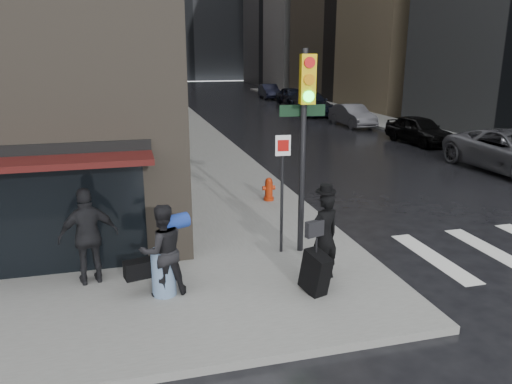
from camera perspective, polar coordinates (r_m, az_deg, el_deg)
The scene contains 13 objects.
ground at distance 10.18m, azimuth 6.01°, elevation -11.64°, with size 140.00×140.00×0.00m, color black.
sidewalk_left at distance 35.86m, azimuth -9.55°, elevation 8.29°, with size 4.00×50.00×0.15m, color slate.
sidewalk_right at distance 39.47m, azimuth 10.58°, elevation 8.92°, with size 3.00×50.00×0.15m, color slate.
man_overcoat at distance 10.09m, azimuth 7.59°, elevation -5.69°, with size 1.04×1.28×2.04m.
man_jeans at distance 9.63m, azimuth -10.72°, elevation -6.56°, with size 1.33×0.87×1.81m.
man_greycoat at distance 10.46m, azimuth -18.58°, elevation -4.81°, with size 1.23×0.69×1.99m.
traffic_light at distance 10.99m, azimuth 5.37°, elevation 7.54°, with size 1.14×0.54×4.59m.
fire_hydrant at distance 15.61m, azimuth 1.47°, elevation 0.22°, with size 0.41×0.32×0.73m.
parked_car_1 at distance 27.36m, azimuth 18.15°, elevation 6.77°, with size 1.70×4.23×1.44m, color black.
parked_car_2 at distance 32.73m, azimuth 10.96°, elevation 8.59°, with size 1.46×4.18×1.38m, color #48484D.
parked_car_3 at distance 38.56m, azimuth 6.22°, elevation 10.06°, with size 2.31×5.68×1.65m, color black.
parked_car_4 at distance 44.98m, azimuth 4.17°, elevation 10.87°, with size 1.83×4.56×1.55m, color black.
parked_car_5 at distance 51.16m, azimuth 1.53°, elevation 11.43°, with size 1.50×4.29×1.41m, color black.
Camera 1 is at (-3.31, -8.41, 4.70)m, focal length 35.00 mm.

